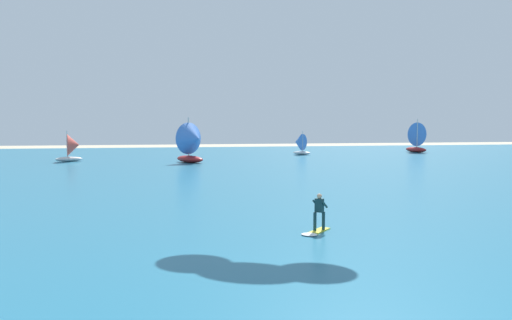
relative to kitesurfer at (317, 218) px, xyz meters
name	(u,v)px	position (x,y,z in m)	size (l,w,h in m)	color
ocean	(198,168)	(-3.39, 31.55, -0.65)	(160.00, 90.00, 0.10)	#236B89
kitesurfer	(317,218)	(0.00, 0.00, 0.00)	(1.75, 1.81, 1.67)	yellow
sailboat_center_horizon	(72,147)	(-18.08, 43.08, 1.14)	(3.37, 2.95, 3.80)	silver
sailboat_outermost	(299,144)	(12.90, 50.67, 1.00)	(3.07, 3.12, 3.51)	silver
sailboat_anchored_offshore	(413,137)	(33.02, 53.99, 1.88)	(4.17, 4.79, 5.42)	maroon
sailboat_trailing	(193,142)	(-3.52, 38.27, 1.87)	(4.55, 4.85, 5.39)	maroon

